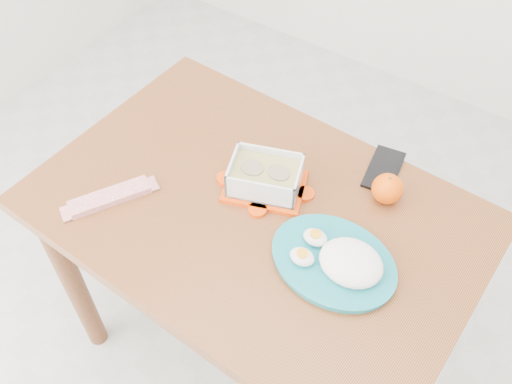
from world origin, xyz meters
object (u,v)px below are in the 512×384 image
Objects in this scene: orange_fruit at (387,189)px; dining_table at (256,239)px; food_container at (265,177)px; rice_plate at (339,260)px; smartphone at (384,169)px.

dining_table is at bearing -140.54° from orange_fruit.
food_container is at bearing -152.98° from orange_fruit.
rice_plate is 0.31m from smartphone.
rice_plate is 1.98× the size of smartphone.
dining_table is 0.36m from smartphone.
orange_fruit is 0.25× the size of rice_plate.
rice_plate reaches higher than smartphone.
smartphone is (0.19, 0.27, 0.12)m from dining_table.
orange_fruit is at bearing 92.86° from rice_plate.
food_container is 0.27m from rice_plate.
orange_fruit is (0.25, 0.13, -0.00)m from food_container.
dining_table is 0.28m from rice_plate.
rice_plate is (0.23, -0.03, 0.15)m from dining_table.
smartphone reaches higher than dining_table.
orange_fruit is 0.49× the size of smartphone.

